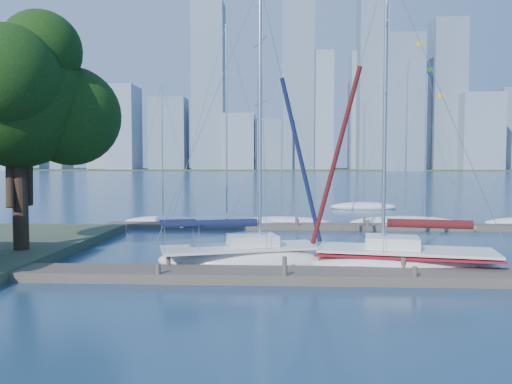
{
  "coord_description": "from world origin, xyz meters",
  "views": [
    {
      "loc": [
        -0.17,
        -20.14,
        4.79
      ],
      "look_at": [
        -1.37,
        4.0,
        3.37
      ],
      "focal_mm": 35.0,
      "sensor_mm": 36.0,
      "label": 1
    }
  ],
  "objects": [
    {
      "name": "bg_boat_1",
      "position": [
        -4.23,
        17.05,
        0.29
      ],
      "size": [
        8.27,
        4.64,
        15.34
      ],
      "rotation": [
        0.0,
        0.0,
        0.31
      ],
      "color": "white",
      "rests_on": "ground"
    },
    {
      "name": "far_shore",
      "position": [
        0.0,
        320.0,
        0.0
      ],
      "size": [
        800.0,
        100.0,
        1.5
      ],
      "primitive_type": "cube",
      "color": "#38472D",
      "rests_on": "ground"
    },
    {
      "name": "tree",
      "position": [
        -12.99,
        3.8,
        8.06
      ],
      "size": [
        9.17,
        8.36,
        12.03
      ],
      "color": "black",
      "rests_on": "ground"
    },
    {
      "name": "near_dock",
      "position": [
        0.0,
        0.0,
        0.2
      ],
      "size": [
        26.0,
        2.0,
        0.4
      ],
      "primitive_type": "cube",
      "color": "#4F433A",
      "rests_on": "ground"
    },
    {
      "name": "bg_boat_4",
      "position": [
        10.32,
        16.56,
        0.25
      ],
      "size": [
        6.26,
        4.03,
        11.46
      ],
      "rotation": [
        0.0,
        0.0,
        -0.36
      ],
      "color": "white",
      "rests_on": "ground"
    },
    {
      "name": "far_dock",
      "position": [
        2.0,
        16.0,
        0.18
      ],
      "size": [
        30.0,
        1.8,
        0.36
      ],
      "primitive_type": "cube",
      "color": "#4F433A",
      "rests_on": "ground"
    },
    {
      "name": "sailboat_navy",
      "position": [
        -2.01,
        2.71,
        1.12
      ],
      "size": [
        8.24,
        4.75,
        13.48
      ],
      "rotation": [
        0.0,
        0.0,
        0.3
      ],
      "color": "white",
      "rests_on": "ground"
    },
    {
      "name": "bg_boat_2",
      "position": [
        -0.11,
        17.76,
        0.23
      ],
      "size": [
        7.47,
        2.14,
        11.37
      ],
      "rotation": [
        0.0,
        0.0,
        0.01
      ],
      "color": "white",
      "rests_on": "ground"
    },
    {
      "name": "skyline",
      "position": [
        16.0,
        290.74,
        36.05
      ],
      "size": [
        502.2,
        51.31,
        109.06
      ],
      "color": "#7D8DA1",
      "rests_on": "ground"
    },
    {
      "name": "bg_boat_3",
      "position": [
        9.2,
        17.83,
        0.26
      ],
      "size": [
        8.5,
        5.53,
        12.78
      ],
      "rotation": [
        0.0,
        0.0,
        -0.43
      ],
      "color": "white",
      "rests_on": "ground"
    },
    {
      "name": "ground",
      "position": [
        0.0,
        0.0,
        0.0
      ],
      "size": [
        700.0,
        700.0,
        0.0
      ],
      "primitive_type": "plane",
      "color": "navy",
      "rests_on": "ground"
    },
    {
      "name": "sailboat_maroon",
      "position": [
        5.35,
        2.11,
        1.12
      ],
      "size": [
        8.58,
        4.11,
        14.02
      ],
      "rotation": [
        0.0,
        0.0,
        -0.18
      ],
      "color": "white",
      "rests_on": "ground"
    },
    {
      "name": "bg_boat_7",
      "position": [
        8.42,
        32.08,
        0.24
      ],
      "size": [
        7.08,
        3.28,
        11.37
      ],
      "rotation": [
        0.0,
        0.0,
        -0.18
      ],
      "color": "white",
      "rests_on": "ground"
    },
    {
      "name": "bg_boat_0",
      "position": [
        -9.32,
        18.02,
        0.23
      ],
      "size": [
        6.44,
        4.33,
        11.1
      ],
      "rotation": [
        0.0,
        0.0,
        -0.43
      ],
      "color": "white",
      "rests_on": "ground"
    }
  ]
}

